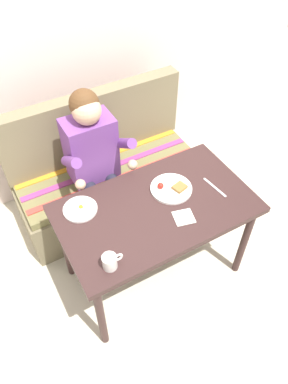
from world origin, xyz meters
The scene contains 10 objects.
ground_plane centered at (0.00, 0.00, 0.00)m, with size 8.00×8.00×0.00m, color beige.
back_wall centered at (0.00, 1.27, 1.30)m, with size 4.40×0.10×2.60m, color beige.
table centered at (0.00, 0.00, 0.65)m, with size 1.20×0.70×0.73m.
couch centered at (0.00, 0.76, 0.33)m, with size 1.44×0.56×1.00m.
person centered at (-0.14, 0.59, 0.74)m, with size 0.45×0.61×1.21m.
plate_breakfast centered at (0.16, 0.07, 0.74)m, with size 0.26×0.26×0.05m.
plate_eggs centered at (-0.41, 0.20, 0.74)m, with size 0.21×0.21×0.04m.
coffee_mug centered at (-0.42, -0.24, 0.78)m, with size 0.12×0.08×0.09m.
napkin centered at (0.10, -0.15, 0.73)m, with size 0.12×0.11×0.01m, color silver.
knife centered at (0.41, -0.05, 0.73)m, with size 0.01×0.20×0.01m, color silver.
Camera 1 is at (-0.78, -1.23, 2.42)m, focal length 34.37 mm.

